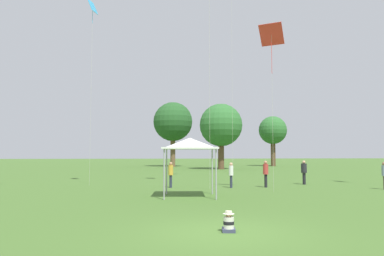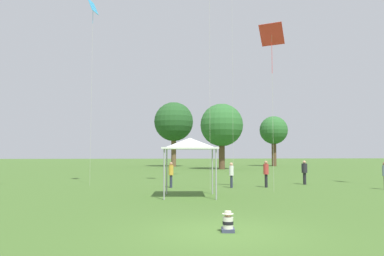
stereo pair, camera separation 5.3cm
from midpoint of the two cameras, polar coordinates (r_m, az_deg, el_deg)
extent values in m
plane|color=#426628|center=(10.85, 4.32, -15.60)|extent=(300.00, 300.00, 0.00)
cube|color=#383D56|center=(10.97, 5.46, -15.19)|extent=(0.43, 0.50, 0.10)
cylinder|color=silver|center=(10.85, 5.47, -14.18)|extent=(0.33, 0.33, 0.32)
cylinder|color=black|center=(10.85, 5.47, -14.18)|extent=(0.35, 0.35, 0.09)
sphere|color=tan|center=(10.81, 5.47, -12.92)|extent=(0.19, 0.19, 0.19)
cylinder|color=beige|center=(10.81, 5.47, -12.89)|extent=(0.32, 0.32, 0.01)
cylinder|color=beige|center=(10.81, 5.46, -12.69)|extent=(0.19, 0.19, 0.08)
cylinder|color=#282D42|center=(24.37, 5.92, -8.13)|extent=(0.18, 0.18, 0.79)
cylinder|color=silver|center=(24.33, 5.91, -6.47)|extent=(0.32, 0.32, 0.63)
sphere|color=tan|center=(24.31, 5.91, -5.52)|extent=(0.21, 0.21, 0.21)
cylinder|color=#282D42|center=(24.39, -3.33, -8.12)|extent=(0.20, 0.20, 0.81)
cylinder|color=gold|center=(24.35, -3.32, -6.42)|extent=(0.36, 0.36, 0.64)
sphere|color=#A37556|center=(24.33, -3.31, -5.45)|extent=(0.22, 0.22, 0.22)
cylinder|color=black|center=(25.02, 11.12, -7.91)|extent=(0.26, 0.26, 0.84)
cylinder|color=#B23833|center=(24.98, 11.10, -6.18)|extent=(0.48, 0.48, 0.67)
sphere|color=#A37556|center=(24.97, 11.09, -5.19)|extent=(0.23, 0.23, 0.23)
cylinder|color=black|center=(27.98, 16.67, -7.40)|extent=(0.30, 0.30, 0.83)
cylinder|color=#232328|center=(27.94, 16.64, -5.88)|extent=(0.55, 0.55, 0.66)
sphere|color=tan|center=(27.93, 16.62, -5.01)|extent=(0.23, 0.23, 0.23)
cylinder|color=gray|center=(25.93, 27.19, -5.79)|extent=(0.40, 0.40, 0.65)
sphere|color=brown|center=(25.91, 27.16, -4.86)|extent=(0.22, 0.22, 0.22)
cube|color=white|center=(19.22, -0.42, -3.11)|extent=(3.03, 3.03, 0.08)
cone|color=white|center=(19.23, -0.42, -2.25)|extent=(2.88, 2.88, 0.50)
cylinder|color=#99999E|center=(20.51, -3.97, -6.66)|extent=(0.07, 0.07, 2.43)
cylinder|color=#99999E|center=(20.54, 3.03, -6.66)|extent=(0.07, 0.07, 2.43)
cylinder|color=#99999E|center=(18.02, -4.36, -7.03)|extent=(0.07, 0.07, 2.43)
cylinder|color=#99999E|center=(18.06, 3.62, -7.03)|extent=(0.07, 0.07, 2.43)
cylinder|color=#BCB7A8|center=(30.40, 6.07, 10.66)|extent=(0.01, 0.01, 19.66)
cylinder|color=#BCB7A8|center=(24.00, 2.61, 13.29)|extent=(0.01, 0.01, 18.58)
cube|color=red|center=(23.11, 11.94, 13.77)|extent=(1.60, 1.44, 1.08)
cylinder|color=red|center=(22.72, 11.99, 10.41)|extent=(0.02, 0.02, 1.85)
cylinder|color=#BCB7A8|center=(22.16, 12.10, 2.38)|extent=(0.01, 0.01, 9.18)
cube|color=#339EDB|center=(28.80, -14.96, 17.45)|extent=(0.70, 1.05, 0.90)
cylinder|color=#339EDB|center=(28.53, -14.99, 15.99)|extent=(0.02, 0.02, 0.89)
cylinder|color=#BCB7A8|center=(27.16, -15.19, 4.95)|extent=(0.01, 0.01, 12.62)
cylinder|color=brown|center=(67.07, 12.24, -3.58)|extent=(0.81, 0.81, 4.96)
sphere|color=#2D662D|center=(67.19, 12.19, -0.32)|extent=(4.90, 4.90, 4.90)
cylinder|color=brown|center=(63.22, -2.96, -3.28)|extent=(0.83, 0.83, 5.78)
sphere|color=#235123|center=(63.45, -2.94, 0.98)|extent=(6.61, 6.61, 6.61)
cylinder|color=brown|center=(52.76, 4.42, -3.81)|extent=(0.85, 0.85, 4.56)
sphere|color=#2D662D|center=(52.91, 4.39, 0.46)|extent=(6.03, 6.03, 6.03)
camera|label=1|loc=(0.03, -90.08, 0.01)|focal=35.00mm
camera|label=2|loc=(0.03, 89.92, -0.01)|focal=35.00mm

